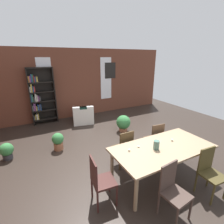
{
  "coord_description": "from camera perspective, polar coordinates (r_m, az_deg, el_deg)",
  "views": [
    {
      "loc": [
        -2.14,
        -3.06,
        2.58
      ],
      "look_at": [
        0.31,
        1.51,
        0.86
      ],
      "focal_mm": 26.51,
      "sensor_mm": 36.0,
      "label": 1
    }
  ],
  "objects": [
    {
      "name": "dining_chair_far_right",
      "position": [
        4.64,
        14.48,
        -8.76
      ],
      "size": [
        0.43,
        0.43,
        0.95
      ],
      "color": "#4A3423",
      "rests_on": "ground"
    },
    {
      "name": "dining_chair_head_left",
      "position": [
        3.18,
        -4.2,
        -22.28
      ],
      "size": [
        0.44,
        0.44,
        0.95
      ],
      "color": "#3F201D",
      "rests_on": "ground"
    },
    {
      "name": "potted_plant_window",
      "position": [
        6.0,
        3.94,
        -3.76
      ],
      "size": [
        0.51,
        0.51,
        0.61
      ],
      "color": "#9E6042",
      "rests_on": "ground"
    },
    {
      "name": "dining_table",
      "position": [
        3.77,
        17.02,
        -12.38
      ],
      "size": [
        2.18,
        1.07,
        0.78
      ],
      "color": "#997E60",
      "rests_on": "ground"
    },
    {
      "name": "potted_plant_by_shelf",
      "position": [
        5.11,
        -18.13,
        -9.42
      ],
      "size": [
        0.33,
        0.33,
        0.52
      ],
      "color": "#9E6042",
      "rests_on": "ground"
    },
    {
      "name": "dining_chair_near_right",
      "position": [
        3.85,
        30.62,
        -17.03
      ],
      "size": [
        0.43,
        0.43,
        0.95
      ],
      "color": "#453C1D",
      "rests_on": "ground"
    },
    {
      "name": "vase_on_table",
      "position": [
        3.57,
        15.05,
        -10.94
      ],
      "size": [
        0.12,
        0.12,
        0.19
      ],
      "primitive_type": "cylinder",
      "color": "#4C7266",
      "rests_on": "dining_table"
    },
    {
      "name": "bookshelf_tall",
      "position": [
        7.11,
        -23.43,
        5.02
      ],
      "size": [
        0.95,
        0.28,
        2.23
      ],
      "color": "black",
      "rests_on": "ground"
    },
    {
      "name": "ground_plane",
      "position": [
        4.53,
        5.82,
        -16.44
      ],
      "size": [
        10.55,
        10.55,
        0.0
      ],
      "primitive_type": "plane",
      "color": "#2F2520"
    },
    {
      "name": "potted_plant_corner",
      "position": [
        5.26,
        -32.59,
        -11.16
      ],
      "size": [
        0.34,
        0.34,
        0.45
      ],
      "color": "#333338",
      "rests_on": "ground"
    },
    {
      "name": "framed_picture",
      "position": [
        8.03,
        -0.64,
        14.12
      ],
      "size": [
        0.56,
        0.03,
        0.72
      ],
      "primitive_type": "cube",
      "color": "black"
    },
    {
      "name": "armchair_white",
      "position": [
        6.92,
        -9.95,
        -1.37
      ],
      "size": [
        0.96,
        0.96,
        0.75
      ],
      "color": "silver",
      "rests_on": "ground"
    },
    {
      "name": "tealight_candle_0",
      "position": [
        3.6,
        9.13,
        -11.68
      ],
      "size": [
        0.04,
        0.04,
        0.03
      ],
      "primitive_type": "cylinder",
      "color": "silver",
      "rests_on": "dining_table"
    },
    {
      "name": "tealight_candle_1",
      "position": [
        4.03,
        20.04,
        -9.1
      ],
      "size": [
        0.04,
        0.04,
        0.05
      ],
      "primitive_type": "cylinder",
      "color": "silver",
      "rests_on": "dining_table"
    },
    {
      "name": "back_wall_brick",
      "position": [
        7.57,
        -11.61,
        9.59
      ],
      "size": [
        8.68,
        0.12,
        2.95
      ],
      "primitive_type": "cube",
      "color": "brown",
      "rests_on": "ground"
    },
    {
      "name": "dining_chair_near_left",
      "position": [
        3.17,
        20.15,
        -23.73
      ],
      "size": [
        0.43,
        0.43,
        0.95
      ],
      "color": "#45342D",
      "rests_on": "ground"
    },
    {
      "name": "tealight_candle_2",
      "position": [
        3.44,
        5.96,
        -12.98
      ],
      "size": [
        0.04,
        0.04,
        0.04
      ],
      "primitive_type": "cylinder",
      "color": "silver",
      "rests_on": "dining_table"
    },
    {
      "name": "dining_chair_far_left",
      "position": [
        4.1,
        4.12,
        -11.98
      ],
      "size": [
        0.41,
        0.41,
        0.95
      ],
      "color": "#41311C",
      "rests_on": "ground"
    },
    {
      "name": "window_pane_0",
      "position": [
        7.21,
        -21.9,
        9.43
      ],
      "size": [
        0.55,
        0.02,
        1.92
      ],
      "primitive_type": "cube",
      "color": "white"
    },
    {
      "name": "window_pane_1",
      "position": [
        7.97,
        -2.09,
        11.45
      ],
      "size": [
        0.55,
        0.02,
        1.92
      ],
      "primitive_type": "cube",
      "color": "white"
    }
  ]
}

